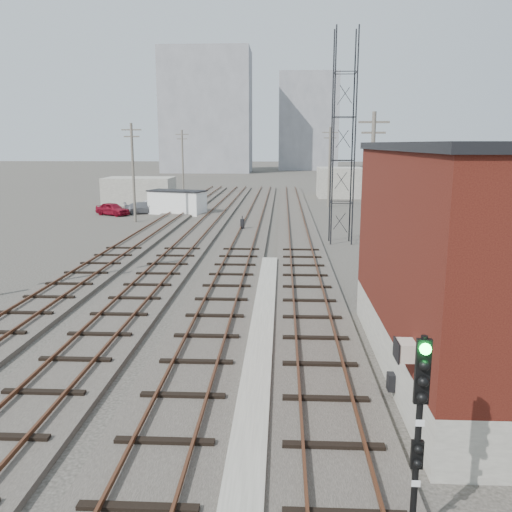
# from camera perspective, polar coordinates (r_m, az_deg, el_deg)

# --- Properties ---
(ground) EXTENTS (320.00, 320.00, 0.00)m
(ground) POSITION_cam_1_polar(r_m,az_deg,el_deg) (65.00, 1.72, 5.41)
(ground) COLOR #282621
(ground) RESTS_ON ground
(track_right) EXTENTS (3.20, 90.00, 0.39)m
(track_right) POSITION_cam_1_polar(r_m,az_deg,el_deg) (44.18, 4.42, 2.50)
(track_right) COLOR #332D28
(track_right) RESTS_ON ground
(track_mid_right) EXTENTS (3.20, 90.00, 0.39)m
(track_mid_right) POSITION_cam_1_polar(r_m,az_deg,el_deg) (44.24, -0.77, 2.55)
(track_mid_right) COLOR #332D28
(track_mid_right) RESTS_ON ground
(track_mid_left) EXTENTS (3.20, 90.00, 0.39)m
(track_mid_left) POSITION_cam_1_polar(r_m,az_deg,el_deg) (44.67, -5.91, 2.58)
(track_mid_left) COLOR #332D28
(track_mid_left) RESTS_ON ground
(track_left) EXTENTS (3.20, 90.00, 0.39)m
(track_left) POSITION_cam_1_polar(r_m,az_deg,el_deg) (45.45, -10.90, 2.59)
(track_left) COLOR #332D28
(track_left) RESTS_ON ground
(platform_curb) EXTENTS (0.90, 28.00, 0.26)m
(platform_curb) POSITION_cam_1_polar(r_m,az_deg,el_deg) (19.89, 0.48, -9.00)
(platform_curb) COLOR gray
(platform_curb) RESTS_ON ground
(brick_building) EXTENTS (6.54, 12.20, 7.22)m
(brick_building) POSITION_cam_1_polar(r_m,az_deg,el_deg) (18.07, 22.98, -0.52)
(brick_building) COLOR gray
(brick_building) RESTS_ON ground
(lattice_tower) EXTENTS (1.60, 1.60, 15.00)m
(lattice_tower) POSITION_cam_1_polar(r_m,az_deg,el_deg) (39.82, 9.16, 12.07)
(lattice_tower) COLOR black
(lattice_tower) RESTS_ON ground
(utility_pole_left_b) EXTENTS (1.80, 0.24, 9.00)m
(utility_pole_left_b) POSITION_cam_1_polar(r_m,az_deg,el_deg) (51.52, -12.81, 8.82)
(utility_pole_left_b) COLOR #595147
(utility_pole_left_b) RESTS_ON ground
(utility_pole_left_c) EXTENTS (1.80, 0.24, 9.00)m
(utility_pole_left_c) POSITION_cam_1_polar(r_m,az_deg,el_deg) (75.88, -7.73, 9.85)
(utility_pole_left_c) COLOR #595147
(utility_pole_left_c) RESTS_ON ground
(utility_pole_right_a) EXTENTS (1.80, 0.24, 9.00)m
(utility_pole_right_a) POSITION_cam_1_polar(r_m,az_deg,el_deg) (33.09, 12.05, 7.37)
(utility_pole_right_a) COLOR #595147
(utility_pole_right_a) RESTS_ON ground
(utility_pole_right_b) EXTENTS (1.80, 0.24, 9.00)m
(utility_pole_right_b) POSITION_cam_1_polar(r_m,az_deg,el_deg) (62.85, 7.73, 9.48)
(utility_pole_right_b) COLOR #595147
(utility_pole_right_b) RESTS_ON ground
(apartment_left) EXTENTS (22.00, 14.00, 30.00)m
(apartment_left) POSITION_cam_1_polar(r_m,az_deg,el_deg) (141.13, -5.19, 14.88)
(apartment_left) COLOR gray
(apartment_left) RESTS_ON ground
(apartment_right) EXTENTS (16.00, 12.00, 26.00)m
(apartment_right) POSITION_cam_1_polar(r_m,az_deg,el_deg) (154.84, 5.49, 13.86)
(apartment_right) COLOR gray
(apartment_right) RESTS_ON ground
(shed_left) EXTENTS (8.00, 5.00, 3.20)m
(shed_left) POSITION_cam_1_polar(r_m,az_deg,el_deg) (67.09, -12.17, 6.72)
(shed_left) COLOR gray
(shed_left) RESTS_ON ground
(shed_right) EXTENTS (6.00, 6.00, 4.00)m
(shed_right) POSITION_cam_1_polar(r_m,az_deg,el_deg) (75.17, 8.82, 7.67)
(shed_right) COLOR gray
(shed_right) RESTS_ON ground
(signal_mast) EXTENTS (0.40, 0.41, 3.96)m
(signal_mast) POSITION_cam_1_polar(r_m,az_deg,el_deg) (10.40, 16.79, -16.64)
(signal_mast) COLOR gray
(signal_mast) RESTS_ON ground
(switch_stand) EXTENTS (0.33, 0.33, 1.19)m
(switch_stand) POSITION_cam_1_polar(r_m,az_deg,el_deg) (45.36, -1.45, 3.36)
(switch_stand) COLOR black
(switch_stand) RESTS_ON ground
(site_trailer) EXTENTS (6.38, 4.29, 2.47)m
(site_trailer) POSITION_cam_1_polar(r_m,az_deg,el_deg) (56.80, -8.29, 5.64)
(site_trailer) COLOR white
(site_trailer) RESTS_ON ground
(car_red) EXTENTS (4.09, 3.23, 1.30)m
(car_red) POSITION_cam_1_polar(r_m,az_deg,el_deg) (57.24, -14.87, 4.81)
(car_red) COLOR maroon
(car_red) RESTS_ON ground
(car_silver) EXTENTS (4.13, 1.46, 1.36)m
(car_silver) POSITION_cam_1_polar(r_m,az_deg,el_deg) (58.93, -10.39, 5.23)
(car_silver) COLOR #B0B2B8
(car_silver) RESTS_ON ground
(car_grey) EXTENTS (4.52, 2.99, 1.22)m
(car_grey) POSITION_cam_1_polar(r_m,az_deg,el_deg) (57.94, -11.67, 5.00)
(car_grey) COLOR slate
(car_grey) RESTS_ON ground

